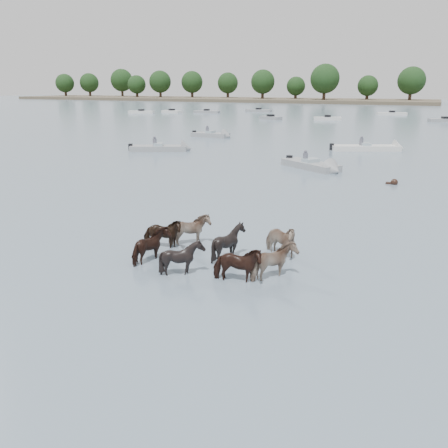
% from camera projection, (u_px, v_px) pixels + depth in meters
% --- Properties ---
extents(ground, '(400.00, 400.00, 0.00)m').
position_uv_depth(ground, '(138.00, 259.00, 16.37)').
color(ground, slate).
rests_on(ground, ground).
extents(shoreline, '(160.00, 30.00, 1.00)m').
position_uv_depth(shoreline, '(208.00, 99.00, 174.70)').
color(shoreline, '#4C4233').
rests_on(shoreline, ground).
extents(pony_herd, '(6.22, 4.21, 1.39)m').
position_uv_depth(pony_herd, '(213.00, 248.00, 15.99)').
color(pony_herd, black).
rests_on(pony_herd, ground).
extents(swimming_pony, '(0.72, 0.44, 0.44)m').
position_uv_depth(swimming_pony, '(393.00, 183.00, 28.60)').
color(swimming_pony, black).
rests_on(swimming_pony, ground).
extents(motorboat_a, '(5.78, 3.77, 1.92)m').
position_uv_depth(motorboat_a, '(167.00, 148.00, 42.95)').
color(motorboat_a, gray).
rests_on(motorboat_a, ground).
extents(motorboat_b, '(5.25, 4.27, 1.92)m').
position_uv_depth(motorboat_b, '(318.00, 167.00, 33.34)').
color(motorboat_b, gray).
rests_on(motorboat_b, ground).
extents(motorboat_c, '(6.78, 4.08, 1.92)m').
position_uv_depth(motorboat_c, '(374.00, 148.00, 43.10)').
color(motorboat_c, silver).
rests_on(motorboat_c, ground).
extents(motorboat_f, '(5.05, 1.88, 1.92)m').
position_uv_depth(motorboat_f, '(216.00, 135.00, 53.83)').
color(motorboat_f, gray).
rests_on(motorboat_f, ground).
extents(distant_flotilla, '(101.17, 24.48, 0.93)m').
position_uv_depth(distant_flotilla, '(377.00, 117.00, 82.32)').
color(distant_flotilla, silver).
rests_on(distant_flotilla, ground).
extents(treeline, '(147.84, 21.63, 12.29)m').
position_uv_depth(treeline, '(209.00, 82.00, 175.17)').
color(treeline, '#382619').
rests_on(treeline, ground).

